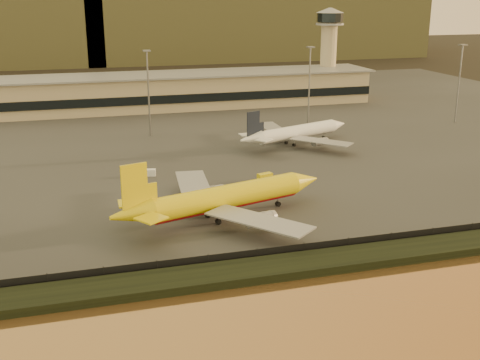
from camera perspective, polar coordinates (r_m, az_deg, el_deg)
name	(u,v)px	position (r m, az deg, el deg)	size (l,w,h in m)	color
ground	(267,230)	(110.31, 2.54, -4.73)	(900.00, 900.00, 0.00)	black
embankment	(301,265)	(95.45, 5.82, -8.01)	(320.00, 7.00, 1.40)	black
tarmac	(175,124)	(198.92, -6.22, 5.26)	(320.00, 220.00, 0.20)	#2D2D2D
perimeter_fence	(292,251)	(98.57, 4.97, -6.75)	(300.00, 0.05, 2.20)	black
terminal_building	(120,93)	(225.83, -11.32, 8.06)	(202.00, 25.00, 12.60)	tan
control_tower	(329,44)	(250.74, 8.42, 12.66)	(11.20, 11.20, 35.50)	tan
apron_light_masts	(235,83)	(180.18, -0.49, 9.15)	(152.20, 12.20, 25.40)	slate
distant_hills	(79,8)	(437.04, -15.04, 15.48)	(470.00, 160.00, 70.00)	brown
dhl_cargo_jet	(224,198)	(113.75, -1.55, -1.75)	(44.46, 42.52, 13.50)	#DCC20B
white_narrowbody_jet	(296,133)	(171.21, 5.33, 4.49)	(37.61, 35.60, 11.18)	white
gse_vehicle_yellow	(265,177)	(138.21, 2.38, 0.32)	(3.48, 1.57, 1.57)	#DCC20B
gse_vehicle_white	(148,173)	(142.92, -8.69, 0.70)	(3.44, 1.55, 1.55)	white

